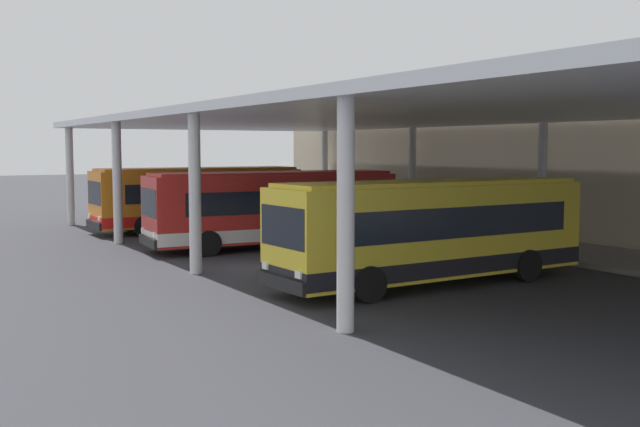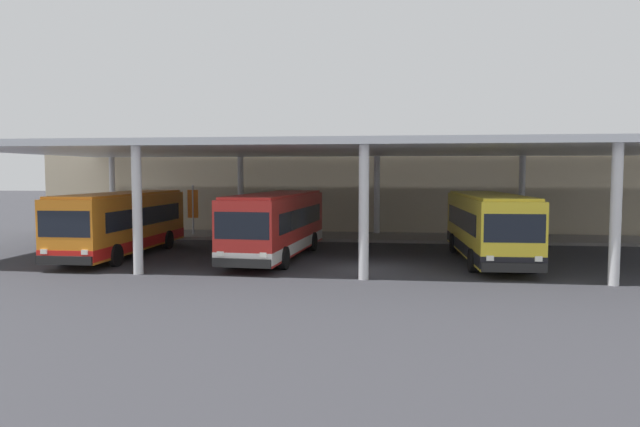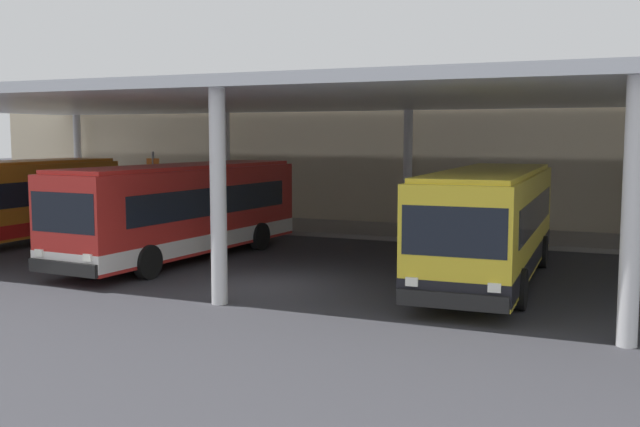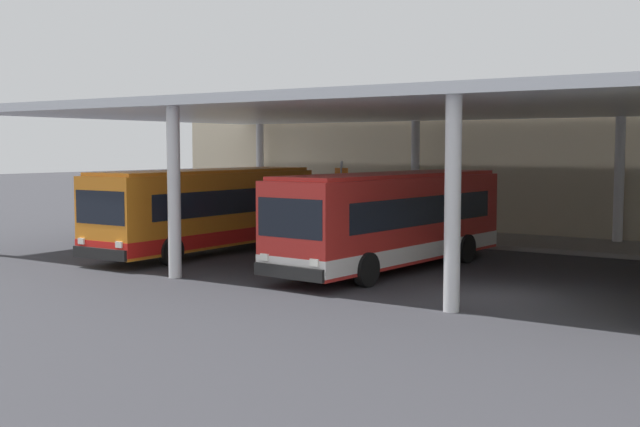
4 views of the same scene
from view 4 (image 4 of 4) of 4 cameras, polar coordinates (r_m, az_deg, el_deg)
ground_plane at (r=22.37m, az=11.94°, el=-5.72°), size 200.00×200.00×0.00m
platform_kerb at (r=33.43m, az=19.53°, el=-2.30°), size 42.00×4.50×0.18m
station_building_facade at (r=36.36m, az=20.95°, el=3.29°), size 48.00×1.60×6.62m
canopy_shelter at (r=27.22m, az=16.52°, el=7.21°), size 40.00×17.00×5.55m
bus_nearest_bay at (r=30.85m, az=-7.97°, el=0.28°), size 2.77×10.54×3.17m
bus_second_bay at (r=26.47m, az=5.08°, el=-0.41°), size 3.21×10.67×3.17m
bench_waiting at (r=36.81m, az=5.49°, el=-0.54°), size 1.80×0.45×0.92m
banner_sign at (r=37.21m, az=1.53°, el=1.57°), size 0.70×0.12×3.20m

